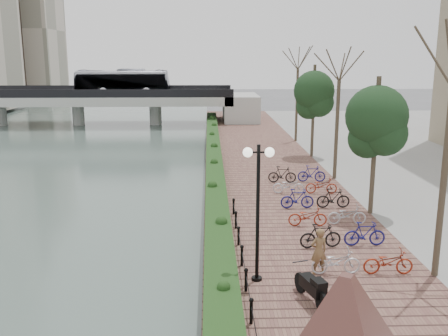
{
  "coord_description": "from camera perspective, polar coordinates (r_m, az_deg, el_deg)",
  "views": [
    {
      "loc": [
        0.24,
        -13.75,
        7.87
      ],
      "look_at": [
        1.05,
        12.44,
        2.0
      ],
      "focal_mm": 40.0,
      "sensor_mm": 36.0,
      "label": 1
    }
  ],
  "objects": [
    {
      "name": "motorcycle",
      "position": [
        15.84,
        9.9,
        -13.12
      ],
      "size": [
        1.0,
        1.81,
        1.08
      ],
      "primitive_type": null,
      "rotation": [
        0.0,
        0.0,
        0.28
      ],
      "color": "black",
      "rests_on": "promenade"
    },
    {
      "name": "lamppost",
      "position": [
        16.15,
        3.93,
        -1.77
      ],
      "size": [
        1.02,
        0.32,
        4.64
      ],
      "color": "black",
      "rests_on": "promenade"
    },
    {
      "name": "pedestrian",
      "position": [
        17.7,
        10.78,
        -9.32
      ],
      "size": [
        0.68,
        0.53,
        1.65
      ],
      "primitive_type": "imported",
      "rotation": [
        0.0,
        0.0,
        3.38
      ],
      "color": "brown",
      "rests_on": "promenade"
    },
    {
      "name": "street_trees",
      "position": [
        27.86,
        14.45,
        3.59
      ],
      "size": [
        3.2,
        37.12,
        6.8
      ],
      "color": "#382F21",
      "rests_on": "promenade"
    },
    {
      "name": "bicycle_parking",
      "position": [
        23.88,
        11.07,
        -4.4
      ],
      "size": [
        2.4,
        14.69,
        1.0
      ],
      "color": "silver",
      "rests_on": "promenade"
    },
    {
      "name": "bridge",
      "position": [
        60.59,
        -15.42,
        7.92
      ],
      "size": [
        36.0,
        10.77,
        6.5
      ],
      "color": "#B0B0AB",
      "rests_on": "ground"
    },
    {
      "name": "promenade",
      "position": [
        32.38,
        4.95,
        -1.03
      ],
      "size": [
        8.0,
        75.0,
        0.5
      ],
      "primitive_type": "cube",
      "color": "brown",
      "rests_on": "ground"
    },
    {
      "name": "chain_fence",
      "position": [
        17.28,
        2.28,
        -11.35
      ],
      "size": [
        0.1,
        14.1,
        0.7
      ],
      "color": "black",
      "rests_on": "promenade"
    },
    {
      "name": "river_water",
      "position": [
        42.37,
        -22.82,
        0.94
      ],
      "size": [
        30.0,
        130.0,
        0.02
      ],
      "primitive_type": "cube",
      "color": "#495C52",
      "rests_on": "ground"
    },
    {
      "name": "hedge",
      "position": [
        34.48,
        -1.14,
        0.8
      ],
      "size": [
        1.1,
        56.0,
        0.6
      ],
      "primitive_type": "cube",
      "color": "#1C3D16",
      "rests_on": "promenade"
    },
    {
      "name": "ground",
      "position": [
        15.84,
        -2.51,
        -17.17
      ],
      "size": [
        220.0,
        220.0,
        0.0
      ],
      "primitive_type": "plane",
      "color": "#59595B",
      "rests_on": "ground"
    }
  ]
}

